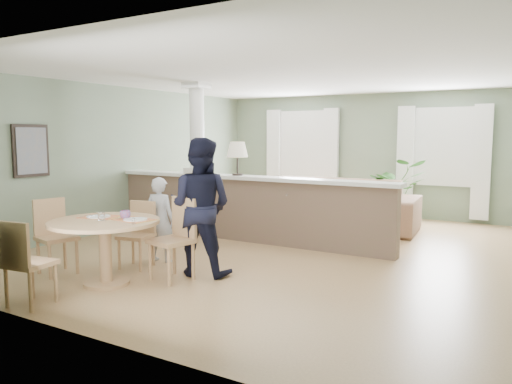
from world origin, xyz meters
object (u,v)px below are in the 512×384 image
Objects in this scene: chair_far_man at (176,235)px; chair_far_boy at (139,231)px; chair_near at (24,260)px; man_person at (200,207)px; child_person at (160,220)px; dining_table at (106,233)px; houseplant at (394,191)px; sofa at (331,204)px; chair_side at (54,232)px.

chair_far_boy is at bearing 177.88° from chair_far_man.
chair_far_boy is at bearing -93.02° from chair_near.
chair_far_man is 1.10× the size of chair_near.
chair_far_boy is 1.83m from chair_near.
chair_far_boy is 1.05m from man_person.
child_person is (-0.06, 2.17, 0.09)m from chair_near.
dining_table is 1.46× the size of chair_far_boy.
child_person is at bearing -112.51° from houseplant.
sofa is 2.67× the size of child_person.
chair_far_boy is 0.88× the size of chair_far_man.
dining_table is 0.87m from chair_far_boy.
man_person is (0.82, 1.94, 0.37)m from chair_near.
chair_far_man is at bearing 55.23° from man_person.
dining_table is at bearing -106.93° from houseplant.
chair_near is 0.76× the size of child_person.
man_person is (0.71, 0.94, 0.26)m from dining_table.
chair_side is 1.95m from man_person.
chair_far_boy is at bearing 107.33° from dining_table.
chair_side is at bearing 178.67° from dining_table.
houseplant is at bearing -121.93° from child_person.
sofa is 4.91m from dining_table.
child_person is at bearing -21.01° from chair_side.
child_person reaches higher than sofa.
child_person reaches higher than dining_table.
chair_side is (-0.86, 1.02, 0.02)m from chair_near.
chair_side is at bearing -147.24° from chair_far_man.
sofa is 3.81m from child_person.
child_person is at bearing 155.65° from chair_far_man.
chair_side reaches higher than sofa.
chair_side is (-0.72, -0.80, 0.04)m from chair_far_boy.
chair_side is 0.80× the size of child_person.
dining_table is at bearing 40.46° from man_person.
chair_far_boy is at bearing 67.31° from child_person.
sofa is 3.34× the size of chair_side.
chair_far_man reaches higher than chair_far_boy.
chair_near is (-0.69, -1.62, -0.05)m from chair_far_man.
chair_far_boy is 0.92× the size of chair_side.
sofa is 1.83× the size of man_person.
chair_far_man is at bearing -120.61° from chair_near.
man_person is at bearing -120.47° from chair_near.
chair_far_man is 0.84× the size of child_person.
dining_table is 1.18m from child_person.
child_person is at bearing 98.58° from dining_table.
chair_near is at bearing -96.54° from dining_table.
chair_near is at bearing 82.20° from child_person.
dining_table is (-1.82, -5.99, -0.04)m from houseplant.
chair_near is 0.95× the size of chair_side.
chair_far_boy is at bearing -111.80° from sofa.
chair_far_boy reaches higher than dining_table.
chair_far_boy is 0.51× the size of man_person.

